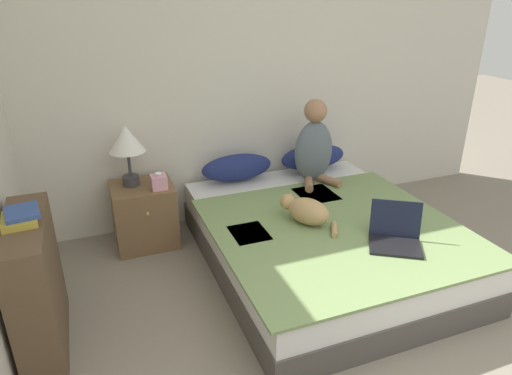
% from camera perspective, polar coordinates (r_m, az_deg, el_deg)
% --- Properties ---
extents(wall_back, '(5.00, 0.05, 2.55)m').
position_cam_1_polar(wall_back, '(4.09, 0.21, 13.86)').
color(wall_back, beige).
rests_on(wall_back, ground_plane).
extents(bed, '(1.72, 2.07, 0.41)m').
position_cam_1_polar(bed, '(3.55, 8.27, -6.52)').
color(bed, '#4C4742').
rests_on(bed, ground_plane).
extents(pillow_near, '(0.64, 0.22, 0.23)m').
position_cam_1_polar(pillow_near, '(4.01, -2.40, 2.52)').
color(pillow_near, navy).
rests_on(pillow_near, bed).
extents(pillow_far, '(0.64, 0.22, 0.23)m').
position_cam_1_polar(pillow_far, '(4.30, 7.14, 3.80)').
color(pillow_far, navy).
rests_on(pillow_far, bed).
extents(person_sitting, '(0.36, 0.34, 0.73)m').
position_cam_1_polar(person_sitting, '(3.95, 7.26, 5.07)').
color(person_sitting, slate).
rests_on(person_sitting, bed).
extents(cat_tabby, '(0.34, 0.48, 0.19)m').
position_cam_1_polar(cat_tabby, '(3.30, 6.29, -2.86)').
color(cat_tabby, tan).
rests_on(cat_tabby, bed).
extents(laptop_open, '(0.44, 0.43, 0.26)m').
position_cam_1_polar(laptop_open, '(3.17, 17.01, -5.85)').
color(laptop_open, black).
rests_on(laptop_open, bed).
extents(nightstand, '(0.49, 0.47, 0.52)m').
position_cam_1_polar(nightstand, '(3.87, -13.77, -3.29)').
color(nightstand, brown).
rests_on(nightstand, ground_plane).
extents(table_lamp, '(0.28, 0.28, 0.49)m').
position_cam_1_polar(table_lamp, '(3.67, -15.86, 5.46)').
color(table_lamp, '#38383D').
rests_on(table_lamp, nightstand).
extents(tissue_box, '(0.12, 0.12, 0.14)m').
position_cam_1_polar(tissue_box, '(3.65, -12.05, 0.73)').
color(tissue_box, '#E09EB2').
rests_on(tissue_box, nightstand).
extents(bookshelf, '(0.22, 0.78, 0.82)m').
position_cam_1_polar(bookshelf, '(2.95, -25.75, -10.98)').
color(bookshelf, brown).
rests_on(bookshelf, ground_plane).
extents(book_stack_top, '(0.21, 0.24, 0.07)m').
position_cam_1_polar(book_stack_top, '(2.74, -27.37, -3.29)').
color(book_stack_top, gold).
rests_on(book_stack_top, bookshelf).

